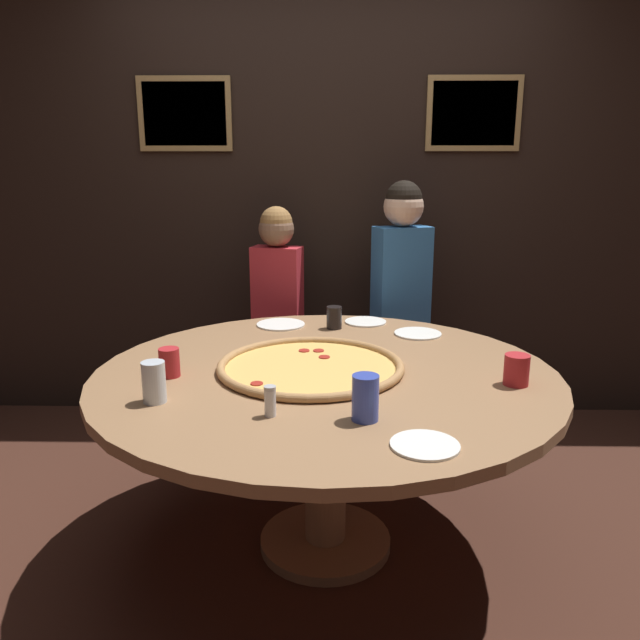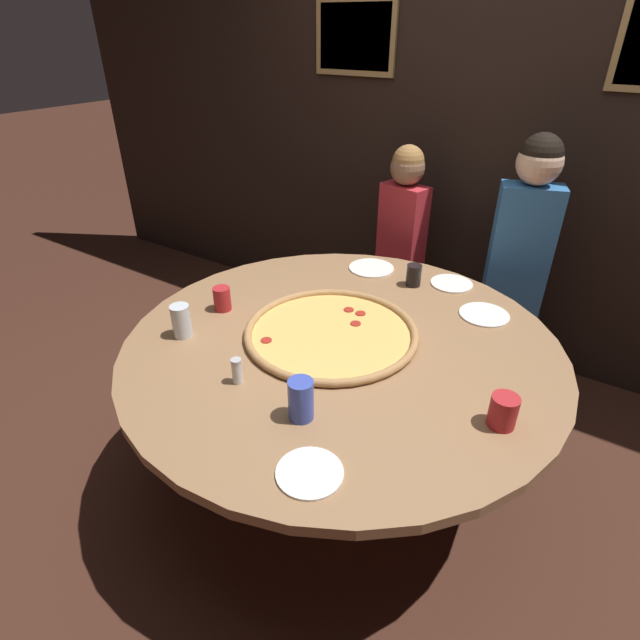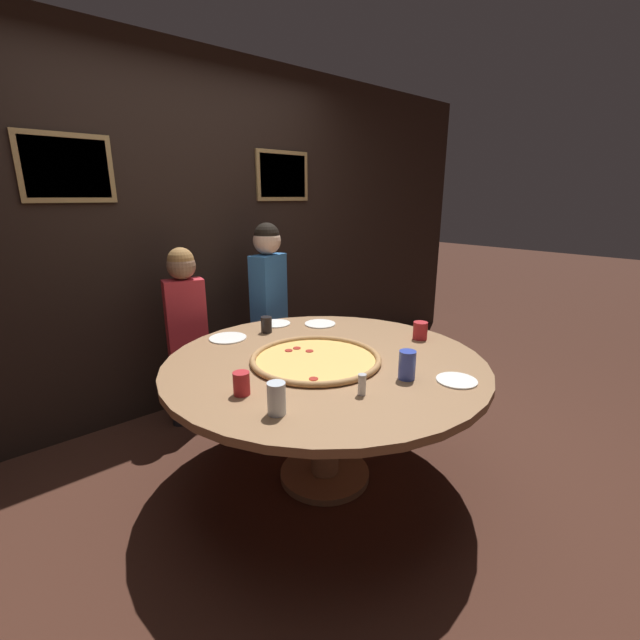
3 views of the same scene
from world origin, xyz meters
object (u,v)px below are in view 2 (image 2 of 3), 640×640
object	(u,v)px
drink_cup_centre_back	(414,275)
drink_cup_far_right	(503,411)
giant_pizza	(331,332)
white_plate_near_front	(310,473)
drink_cup_far_left	(181,321)
white_plate_right_side	(371,268)
dining_table	(341,364)
condiment_shaker	(237,371)
drink_cup_front_edge	(301,400)
white_plate_beside_cup	(451,284)
white_plate_left_side	(484,315)
drink_cup_near_left	(222,299)
diner_far_right	(519,257)
diner_side_left	(401,241)

from	to	relation	value
drink_cup_centre_back	drink_cup_far_right	distance (m)	0.97
giant_pizza	white_plate_near_front	size ratio (longest dim) A/B	3.64
drink_cup_far_left	drink_cup_centre_back	bearing A→B (deg)	57.63
drink_cup_centre_back	white_plate_right_side	size ratio (longest dim) A/B	0.45
dining_table	giant_pizza	xyz separation A→B (m)	(-0.06, 0.01, 0.13)
drink_cup_far_left	condiment_shaker	size ratio (longest dim) A/B	1.40
drink_cup_front_edge	white_plate_beside_cup	size ratio (longest dim) A/B	0.71
dining_table	white_plate_near_front	world-z (taller)	white_plate_near_front
dining_table	white_plate_left_side	bearing A→B (deg)	51.01
white_plate_right_side	drink_cup_near_left	bearing A→B (deg)	-115.29
giant_pizza	condiment_shaker	bearing A→B (deg)	-103.90
giant_pizza	white_plate_near_front	world-z (taller)	giant_pizza
drink_cup_near_left	condiment_shaker	bearing A→B (deg)	-41.61
white_plate_left_side	drink_cup_far_left	bearing A→B (deg)	-139.35
drink_cup_centre_back	drink_cup_far_right	size ratio (longest dim) A/B	0.96
white_plate_right_side	diner_far_right	world-z (taller)	diner_far_right
drink_cup_near_left	drink_cup_centre_back	bearing A→B (deg)	48.51
drink_cup_front_edge	drink_cup_far_right	xyz separation A→B (m)	(0.54, 0.31, -0.02)
drink_cup_front_edge	white_plate_left_side	xyz separation A→B (m)	(0.29, 0.96, -0.07)
drink_cup_far_right	diner_side_left	xyz separation A→B (m)	(-0.94, 1.26, -0.08)
drink_cup_far_left	white_plate_right_side	xyz separation A→B (m)	(0.33, 0.97, -0.06)
white_plate_near_front	white_plate_left_side	bearing A→B (deg)	83.38
drink_cup_far_right	diner_side_left	distance (m)	1.58
white_plate_beside_cup	diner_far_right	size ratio (longest dim) A/B	0.14
drink_cup_front_edge	condiment_shaker	xyz separation A→B (m)	(-0.29, 0.02, -0.02)
white_plate_near_front	condiment_shaker	distance (m)	0.49
giant_pizza	white_plate_beside_cup	bearing A→B (deg)	70.94
drink_cup_far_left	diner_side_left	xyz separation A→B (m)	(0.28, 1.44, -0.09)
dining_table	drink_cup_far_left	bearing A→B (deg)	-149.95
dining_table	giant_pizza	distance (m)	0.14
drink_cup_near_left	drink_cup_far_right	distance (m)	1.23
drink_cup_far_right	white_plate_near_front	xyz separation A→B (m)	(-0.39, -0.49, -0.05)
drink_cup_far_left	condiment_shaker	distance (m)	0.40
white_plate_left_side	diner_side_left	bearing A→B (deg)	137.90
drink_cup_far_left	white_plate_left_side	world-z (taller)	drink_cup_far_left
giant_pizza	drink_cup_far_left	distance (m)	0.60
white_plate_near_front	diner_far_right	bearing A→B (deg)	86.16
drink_cup_far_left	white_plate_right_side	bearing A→B (deg)	71.25
condiment_shaker	diner_far_right	xyz separation A→B (m)	(0.56, 1.52, 0.01)
white_plate_beside_cup	diner_far_right	bearing A→B (deg)	61.12
drink_cup_centre_back	condiment_shaker	distance (m)	1.05
drink_cup_far_left	white_plate_left_side	distance (m)	1.27
drink_cup_centre_back	condiment_shaker	world-z (taller)	drink_cup_centre_back
drink_cup_front_edge	diner_side_left	xyz separation A→B (m)	(-0.40, 1.58, -0.09)
giant_pizza	condiment_shaker	distance (m)	0.45
giant_pizza	condiment_shaker	world-z (taller)	condiment_shaker
drink_cup_far_left	diner_far_right	xyz separation A→B (m)	(0.94, 1.41, -0.01)
drink_cup_near_left	white_plate_beside_cup	world-z (taller)	drink_cup_near_left
condiment_shaker	diner_side_left	size ratio (longest dim) A/B	0.08
drink_cup_far_right	white_plate_left_side	world-z (taller)	drink_cup_far_right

